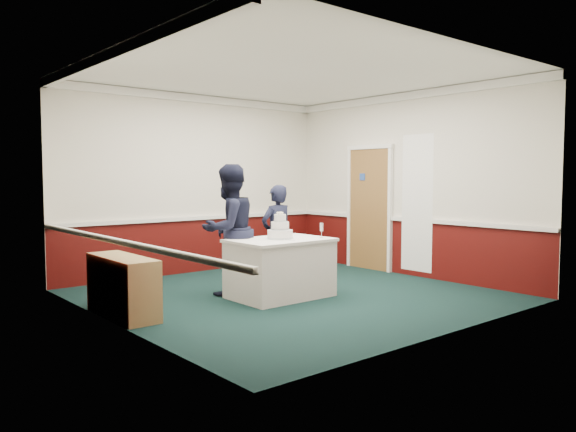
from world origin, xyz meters
TOP-DOWN VIEW (x-y plane):
  - ground at (0.00, 0.00)m, footprint 5.00×5.00m
  - room_shell at (0.08, 0.61)m, footprint 5.00×5.00m
  - sideboard at (-2.28, 0.36)m, footprint 0.41×1.20m
  - cake_table at (-0.22, -0.00)m, footprint 1.32×0.92m
  - wedding_cake at (-0.22, -0.00)m, footprint 0.35×0.35m
  - cake_knife at (-0.25, -0.20)m, footprint 0.08×0.21m
  - champagne_flute at (0.28, -0.28)m, footprint 0.05×0.05m
  - person_man at (-0.64, 0.59)m, footprint 0.97×0.81m
  - person_woman at (0.31, 0.73)m, footprint 0.55×0.37m

SIDE VIEW (x-z plane):
  - ground at x=0.00m, z-range 0.00..0.00m
  - sideboard at x=-2.28m, z-range 0.00..0.70m
  - cake_table at x=-0.22m, z-range 0.01..0.80m
  - person_woman at x=0.31m, z-range 0.00..1.50m
  - cake_knife at x=-0.25m, z-range 0.79..0.79m
  - person_man at x=-0.64m, z-range 0.00..1.80m
  - wedding_cake at x=-0.22m, z-range 0.72..1.08m
  - champagne_flute at x=0.28m, z-range 0.83..1.03m
  - room_shell at x=0.08m, z-range 0.47..3.47m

